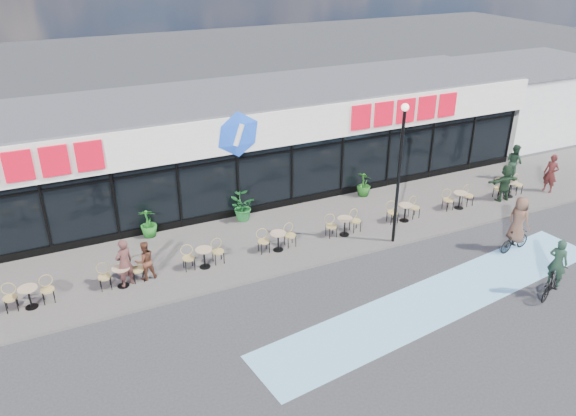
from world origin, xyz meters
The scene contains 24 objects.
ground centered at (0.00, 0.00, 0.00)m, with size 120.00×120.00×0.00m, color #28282B.
sidewalk centered at (0.00, 4.50, 0.05)m, with size 44.00×5.00×0.10m, color #514B47.
bike_lane centered at (4.00, -1.50, 0.01)m, with size 14.00×2.20×0.01m, color #74B1DB.
building centered at (0.00, 9.93, 2.34)m, with size 30.60×6.57×4.75m.
neighbour_building centered at (20.50, 11.00, 2.06)m, with size 9.20×7.20×4.11m.
lamp_post centered at (4.67, 2.30, 3.34)m, with size 0.28×0.28×5.50m.
bistro_set_1 centered at (-8.39, 3.65, 0.56)m, with size 1.54×0.62×0.90m.
bistro_set_2 centered at (-5.49, 3.65, 0.56)m, with size 1.54×0.62×0.90m.
bistro_set_3 centered at (-2.59, 3.65, 0.56)m, with size 1.54×0.62×0.90m.
bistro_set_4 centered at (0.31, 3.65, 0.56)m, with size 1.54×0.62×0.90m.
bistro_set_5 centered at (3.20, 3.65, 0.56)m, with size 1.54×0.62×0.90m.
bistro_set_6 centered at (6.10, 3.65, 0.56)m, with size 1.54×0.62×0.90m.
bistro_set_7 centered at (9.00, 3.65, 0.56)m, with size 1.54×0.62×0.90m.
bistro_set_8 centered at (11.89, 3.65, 0.56)m, with size 1.54×0.62×0.90m.
potted_plant_left centered at (-3.88, 6.73, 0.69)m, with size 0.67×0.67×1.19m, color #1A5B1B.
potted_plant_mid centered at (-0.06, 6.52, 0.69)m, with size 1.06×0.91×1.17m, color #1A5B25.
potted_plant_right centered at (5.91, 6.48, 0.67)m, with size 0.64×0.64×1.14m, color #184814.
patron_left centered at (-5.35, 3.55, 0.98)m, with size 0.64×0.42×1.76m, color #4D2A27.
patron_right centered at (-4.65, 3.68, 0.82)m, with size 0.70×0.55×1.44m, color #4F2A1C.
pedestrian_a centered at (13.97, 3.23, 1.00)m, with size 0.66×0.43×1.80m, color #421817.
pedestrian_b centered at (13.62, 5.13, 0.97)m, with size 0.85×0.66×1.75m, color #1A3021.
pedestrian_c centered at (11.33, 3.38, 0.95)m, with size 1.57×0.50×1.69m, color black.
cyclist_a centered at (7.42, -2.90, 0.76)m, with size 1.85×1.16×2.12m.
cyclist_b centered at (8.53, -0.13, 1.00)m, with size 1.53×0.93×2.24m.
Camera 1 is at (-7.17, -13.39, 10.84)m, focal length 35.00 mm.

